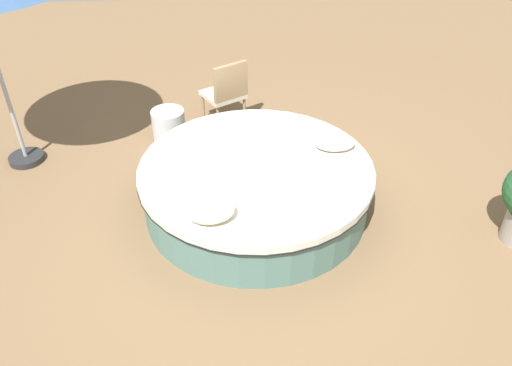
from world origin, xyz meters
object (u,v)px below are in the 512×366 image
(throw_pillow_0, at_px, (210,209))
(throw_pillow_1, at_px, (335,143))
(round_bed, at_px, (256,187))
(patio_chair, at_px, (227,90))
(side_table, at_px, (169,127))

(throw_pillow_0, bearing_deg, throw_pillow_1, 39.07)
(round_bed, distance_m, throw_pillow_1, 1.04)
(round_bed, bearing_deg, patio_chair, 98.37)
(round_bed, distance_m, side_table, 1.86)
(throw_pillow_1, xyz_separation_m, side_table, (-2.01, 1.20, -0.41))
(patio_chair, bearing_deg, throw_pillow_0, -125.25)
(throw_pillow_1, distance_m, patio_chair, 2.02)
(throw_pillow_0, relative_size, side_table, 0.99)
(round_bed, height_order, throw_pillow_1, throw_pillow_1)
(throw_pillow_0, xyz_separation_m, patio_chair, (0.21, 2.77, -0.13))
(round_bed, xyz_separation_m, throw_pillow_0, (-0.50, -0.85, 0.39))
(throw_pillow_1, bearing_deg, side_table, 149.17)
(round_bed, relative_size, throw_pillow_1, 5.55)
(throw_pillow_0, bearing_deg, side_table, 104.03)
(throw_pillow_0, height_order, side_table, throw_pillow_0)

